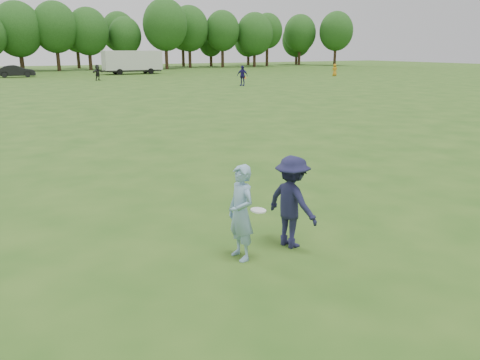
{
  "coord_description": "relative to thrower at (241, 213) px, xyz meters",
  "views": [
    {
      "loc": [
        -3.55,
        -7.05,
        3.56
      ],
      "look_at": [
        0.65,
        0.56,
        1.1
      ],
      "focal_mm": 35.0,
      "sensor_mm": 36.0,
      "label": 1
    }
  ],
  "objects": [
    {
      "name": "car_f",
      "position": [
        0.69,
        59.62,
        -0.1
      ],
      "size": [
        4.57,
        1.8,
        1.48
      ],
      "primitive_type": "imported",
      "rotation": [
        0.0,
        0.0,
        1.52
      ],
      "color": "black",
      "rests_on": "ground"
    },
    {
      "name": "disc_in_play",
      "position": [
        0.23,
        -0.19,
        0.06
      ],
      "size": [
        0.31,
        0.31,
        0.05
      ],
      "color": "white",
      "rests_on": "ground"
    },
    {
      "name": "player_far_b",
      "position": [
        18.95,
        33.98,
        0.12
      ],
      "size": [
        1.07,
        1.17,
        1.92
      ],
      "primitive_type": "imported",
      "rotation": [
        0.0,
        0.0,
        -0.9
      ],
      "color": "navy",
      "rests_on": "ground"
    },
    {
      "name": "player_far_c",
      "position": [
        37.43,
        42.32,
        -0.06
      ],
      "size": [
        0.88,
        0.7,
        1.57
      ],
      "primitive_type": "imported",
      "rotation": [
        0.0,
        0.0,
        2.85
      ],
      "color": "#C67E17",
      "rests_on": "ground"
    },
    {
      "name": "cargo_trailer",
      "position": [
        15.7,
        59.86,
        0.93
      ],
      "size": [
        9.0,
        2.75,
        3.2
      ],
      "color": "silver",
      "rests_on": "ground"
    },
    {
      "name": "player_far_d",
      "position": [
        8.32,
        48.51,
        0.04
      ],
      "size": [
        1.69,
        1.24,
        1.76
      ],
      "primitive_type": "imported",
      "rotation": [
        0.0,
        0.0,
        0.49
      ],
      "color": "black",
      "rests_on": "ground"
    },
    {
      "name": "ground",
      "position": [
        -0.11,
        0.45,
        -0.84
      ],
      "size": [
        200.0,
        200.0,
        0.0
      ],
      "primitive_type": "plane",
      "color": "#285116",
      "rests_on": "ground"
    },
    {
      "name": "field_cone",
      "position": [
        24.74,
        43.69,
        -0.69
      ],
      "size": [
        0.28,
        0.28,
        0.3
      ],
      "primitive_type": "cone",
      "color": "orange",
      "rests_on": "ground"
    },
    {
      "name": "treeline",
      "position": [
        2.7,
        77.35,
        5.42
      ],
      "size": [
        130.35,
        18.39,
        11.74
      ],
      "color": "#332114",
      "rests_on": "ground"
    },
    {
      "name": "thrower",
      "position": [
        0.0,
        0.0,
        0.0
      ],
      "size": [
        0.44,
        0.64,
        1.68
      ],
      "primitive_type": "imported",
      "rotation": [
        0.0,
        0.0,
        -1.5
      ],
      "color": "#7EA5C3",
      "rests_on": "ground"
    },
    {
      "name": "defender",
      "position": [
        1.08,
        0.02,
        0.02
      ],
      "size": [
        0.85,
        1.21,
        1.71
      ],
      "primitive_type": "imported",
      "rotation": [
        0.0,
        0.0,
        1.78
      ],
      "color": "#1B1C3D",
      "rests_on": "ground"
    }
  ]
}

